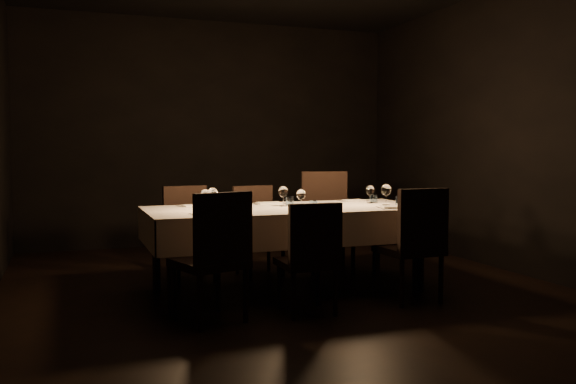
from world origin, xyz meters
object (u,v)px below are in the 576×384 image
object	(u,v)px
chair_near_left	(215,252)
chair_near_right	(415,240)
chair_far_right	(327,216)
chair_far_left	(188,228)
dining_table	(288,216)
chair_far_center	(257,225)
chair_near_center	(311,253)

from	to	relation	value
chair_near_left	chair_near_right	world-z (taller)	chair_near_left
chair_far_right	chair_far_left	bearing A→B (deg)	-168.68
dining_table	chair_far_center	world-z (taller)	chair_far_center
chair_far_left	chair_far_right	distance (m)	1.49
dining_table	chair_far_left	xyz separation A→B (m)	(-0.75, 0.81, -0.18)
chair_near_center	chair_far_right	size ratio (longest dim) A/B	0.84
chair_far_left	chair_far_center	size ratio (longest dim) A/B	1.01
chair_near_left	chair_far_left	bearing A→B (deg)	-111.73
chair_near_left	chair_far_right	xyz separation A→B (m)	(1.60, 1.62, 0.03)
dining_table	chair_near_right	world-z (taller)	chair_near_right
dining_table	chair_near_right	distance (m)	1.15
chair_far_right	dining_table	bearing A→B (deg)	-121.29
chair_near_center	chair_near_left	bearing A→B (deg)	-1.95
dining_table	chair_near_left	bearing A→B (deg)	-137.00
chair_near_center	chair_far_right	bearing A→B (deg)	-116.99
chair_near_left	chair_near_right	xyz separation A→B (m)	(1.71, 0.04, -0.01)
chair_near_left	chair_near_center	xyz separation A→B (m)	(0.74, -0.03, -0.05)
dining_table	chair_near_right	size ratio (longest dim) A/B	2.61
chair_near_right	chair_far_left	size ratio (longest dim) A/B	1.05
chair_near_left	chair_near_center	size ratio (longest dim) A/B	1.11
chair_far_left	chair_far_center	bearing A→B (deg)	-5.20
chair_near_left	chair_far_left	world-z (taller)	chair_near_left
chair_far_center	chair_far_right	distance (m)	0.79
chair_near_left	chair_far_center	world-z (taller)	chair_near_left
chair_near_right	chair_far_left	xyz separation A→B (m)	(-1.60, 1.57, -0.02)
chair_near_left	chair_near_right	bearing A→B (deg)	163.47
chair_near_center	chair_near_right	world-z (taller)	chair_near_right
chair_far_left	chair_far_center	distance (m)	0.71
chair_near_center	chair_far_left	world-z (taller)	chair_far_left
chair_near_left	chair_near_center	world-z (taller)	chair_near_left
chair_near_center	chair_far_right	xyz separation A→B (m)	(0.86, 1.65, 0.08)
chair_near_center	chair_near_right	bearing A→B (deg)	-175.25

